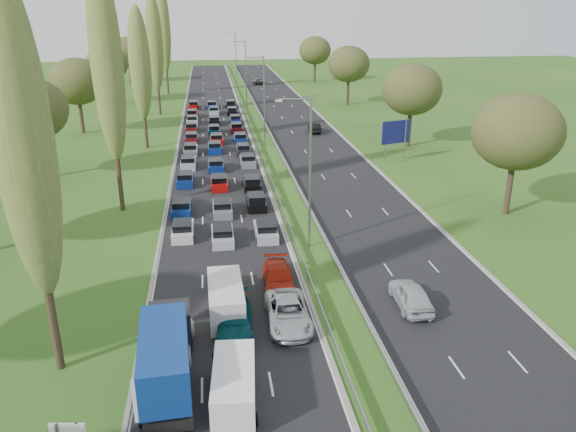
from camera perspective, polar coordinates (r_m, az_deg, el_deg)
ground at (r=80.18m, az=-2.51°, el=7.49°), size 260.00×260.00×0.00m
near_carriageway at (r=82.27m, az=-7.41°, el=7.67°), size 10.50×215.00×0.04m
far_carriageway at (r=83.49m, az=1.98°, el=8.02°), size 10.50×215.00×0.04m
central_reservation at (r=82.49m, az=-2.69°, el=8.25°), size 2.36×215.00×0.32m
lamp_columns at (r=77.07m, az=-2.43°, el=11.50°), size 0.18×140.18×12.00m
poplar_row at (r=66.70m, az=-15.90°, el=14.88°), size 2.80×127.80×22.44m
woodland_left at (r=64.15m, az=-25.53°, el=9.21°), size 8.00×166.00×11.10m
woodland_right at (r=70.61m, az=14.81°, el=11.39°), size 8.00×153.00×11.10m
traffic_queue_fill at (r=77.28m, az=-7.35°, el=7.17°), size 9.07×68.86×0.80m
near_car_2 at (r=32.46m, az=-11.64°, el=-12.52°), size 2.36×4.77×1.30m
near_car_7 at (r=33.94m, az=-5.47°, el=-10.34°), size 2.34×5.34×1.53m
near_car_8 at (r=37.61m, az=-5.75°, el=-7.14°), size 2.05×4.34×1.43m
near_car_10 at (r=34.39m, az=0.01°, el=-9.79°), size 2.55×5.48×1.52m
near_car_11 at (r=38.58m, az=-1.00°, el=-6.27°), size 2.24×5.07×1.45m
far_car_0 at (r=37.06m, az=12.39°, el=-7.85°), size 1.99×4.74×1.60m
far_car_1 at (r=86.57m, az=2.70°, el=8.97°), size 1.68×4.44×1.45m
far_car_2 at (r=142.90m, az=-3.13°, el=13.56°), size 2.67×5.10×1.37m
blue_lorry at (r=29.49m, az=-12.24°, el=-13.61°), size 2.30×8.26×3.49m
white_van_front at (r=28.43m, az=-5.52°, el=-16.57°), size 1.99×5.08×2.04m
white_van_rear at (r=35.57m, az=-6.35°, el=-8.23°), size 2.10×5.35×2.15m
direction_sign at (r=69.97m, az=10.91°, el=8.19°), size 3.86×1.25×5.20m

